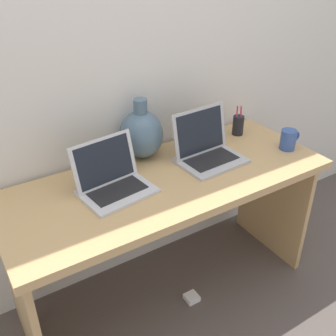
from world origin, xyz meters
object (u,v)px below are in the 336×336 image
Objects in this scene: green_vase at (141,134)px; pen_cup at (238,125)px; laptop_right at (206,147)px; laptop_left at (111,178)px; power_brick at (192,298)px; coffee_mug at (288,139)px.

green_vase is 0.58m from pen_cup.
laptop_right is 0.34m from pen_cup.
laptop_left is 1.09× the size of green_vase.
power_brick is (-0.50, -0.30, -0.78)m from pen_cup.
laptop_right is 1.08× the size of green_vase.
laptop_right is 0.82m from power_brick.
green_vase is 0.76m from coffee_mug.
coffee_mug is 0.98m from power_brick.
pen_cup is (0.83, 0.13, -0.00)m from laptop_left.
pen_cup is at bearing 22.04° from laptop_right.
laptop_right is 0.45m from coffee_mug.
laptop_left is 1.90× the size of pen_cup.
coffee_mug reaches higher than power_brick.
laptop_left is 2.71× the size of coffee_mug.
power_brick is at bearing -26.85° from laptop_left.
green_vase reaches higher than coffee_mug.
coffee_mug is at bearing -8.33° from laptop_left.
laptop_left is 0.51m from laptop_right.
coffee_mug is 0.70× the size of pen_cup.
pen_cup is at bearing -6.38° from green_vase.
pen_cup is (0.57, -0.06, -0.07)m from green_vase.
power_brick is (-0.18, -0.17, -0.79)m from laptop_right.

